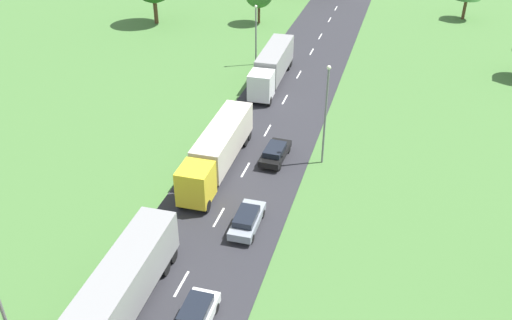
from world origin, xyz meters
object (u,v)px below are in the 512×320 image
Objects in this scene: truck_second at (218,149)px; car_second at (195,317)px; lamppost_second at (326,111)px; lamppost_third at (256,32)px; truck_third at (272,65)px; lamppost_lead at (3,312)px; car_fourth at (275,153)px; truck_lead at (116,296)px; car_third at (247,220)px.

truck_second is 3.07× the size of car_second.
lamppost_second is 23.86m from lamppost_third.
lamppost_lead is at bearing -95.01° from truck_third.
car_fourth is 0.62× the size of lamppost_third.
lamppost_second is (4.07, 0.83, 4.24)m from car_fourth.
car_second is 41.98m from lamppost_third.
truck_third reaches higher than car_fourth.
lamppost_second reaches higher than truck_third.
car_fourth is at bearing 90.36° from car_second.
lamppost_third reaches higher than car_second.
car_second reaches higher than car_fourth.
truck_lead is at bearing 48.79° from lamppost_lead.
truck_third is at bearing 84.99° from lamppost_lead.
car_fourth is 5.94m from lamppost_second.
car_second is 0.58× the size of lamppost_third.
car_third is 32.60m from lamppost_third.
truck_second is 17.39m from car_second.
truck_third is 17.09m from car_fourth.
truck_second is (0.07, 17.68, -0.04)m from truck_lead.
lamppost_lead is 28.46m from lamppost_second.
lamppost_second is (12.24, 25.69, 0.82)m from lamppost_lead.
lamppost_lead is 0.82× the size of lamppost_second.
lamppost_second is at bearing 23.76° from truck_second.
car_third reaches higher than car_fourth.
lamppost_third reaches higher than car_third.
truck_lead is 1.03× the size of truck_second.
truck_second is 1.76× the size of lamppost_lead.
lamppost_lead is (-3.86, -22.00, 2.12)m from truck_second.
truck_third is 36.37m from car_second.
car_second is at bearing 32.23° from lamppost_lead.
car_fourth is (4.38, 20.53, -1.33)m from truck_lead.
lamppost_second is (8.38, 3.69, 2.95)m from truck_second.
truck_second reaches higher than car_third.
truck_lead is 6.11m from lamppost_lead.
car_second is 9.73m from car_third.
lamppost_third is (0.23, 46.29, -0.04)m from lamppost_lead.
truck_third reaches higher than truck_lead.
lamppost_third is at bearing 104.86° from car_third.
lamppost_third is (-3.38, 5.02, 1.99)m from truck_third.
truck_lead is 1.49× the size of lamppost_second.
car_second is at bearing -100.92° from lamppost_second.
car_fourth is at bearing -168.41° from lamppost_second.
car_third is (4.69, -7.05, -1.28)m from truck_second.
lamppost_lead is at bearing -147.77° from car_second.
lamppost_third reaches higher than car_fourth.
truck_third is 2.91× the size of car_third.
lamppost_lead is 46.29m from lamppost_third.
lamppost_lead reaches higher than car_fourth.
car_fourth is 0.61× the size of lamppost_lead.
car_fourth is (4.31, 2.85, -1.30)m from truck_second.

